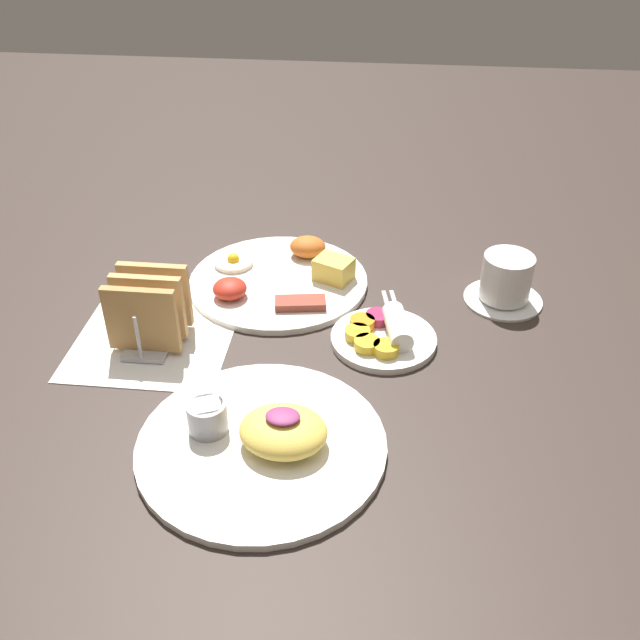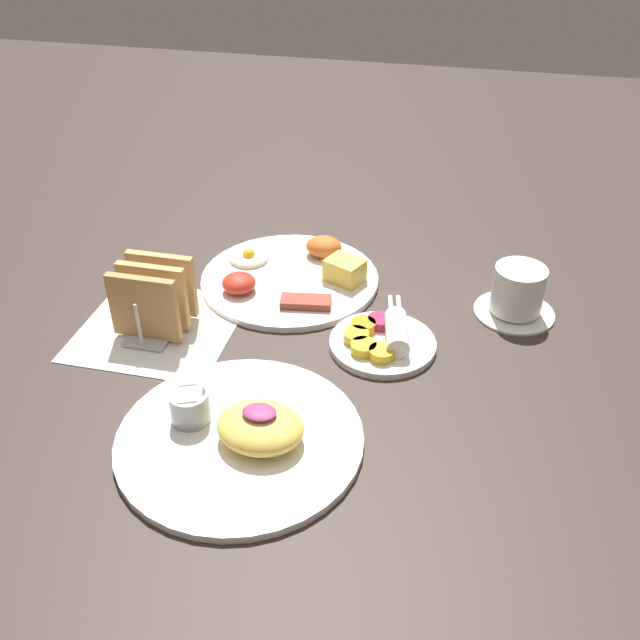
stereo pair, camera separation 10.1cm
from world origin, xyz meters
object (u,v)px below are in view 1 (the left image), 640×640
object	(u,v)px
plate_condiments	(383,335)
plate_foreground	(263,439)
plate_breakfast	(281,278)
toast_rack	(149,310)
coffee_cup	(506,281)

from	to	relation	value
plate_condiments	plate_foreground	size ratio (longest dim) A/B	0.58
plate_breakfast	plate_condiments	world-z (taller)	plate_breakfast
plate_condiments	plate_foreground	world-z (taller)	plate_foreground
plate_foreground	toast_rack	distance (m)	0.28
plate_foreground	coffee_cup	size ratio (longest dim) A/B	2.46
plate_breakfast	coffee_cup	distance (m)	0.35
plate_foreground	coffee_cup	xyz separation A→B (m)	(0.31, 0.35, 0.02)
plate_breakfast	toast_rack	world-z (taller)	toast_rack
plate_breakfast	toast_rack	distance (m)	0.24
plate_breakfast	plate_foreground	size ratio (longest dim) A/B	0.96
plate_breakfast	plate_condiments	size ratio (longest dim) A/B	1.67
plate_condiments	coffee_cup	world-z (taller)	coffee_cup
toast_rack	plate_condiments	bearing A→B (deg)	5.11
plate_condiments	plate_foreground	xyz separation A→B (m)	(-0.13, -0.23, 0.00)
toast_rack	plate_foreground	bearing A→B (deg)	-45.45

